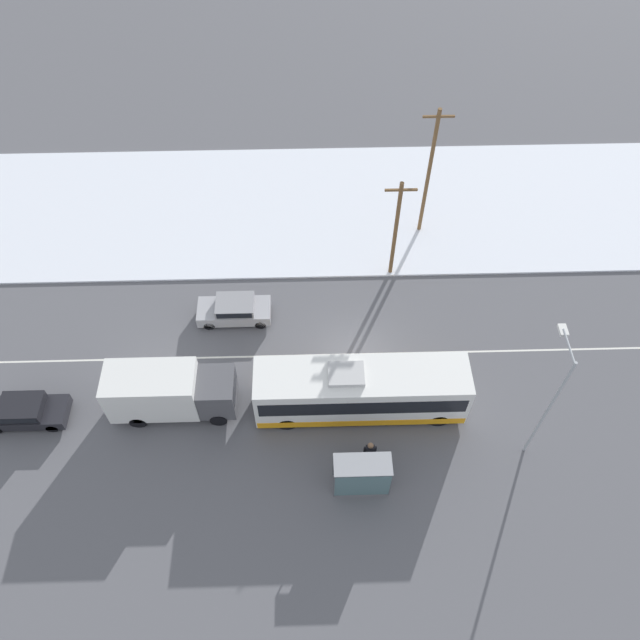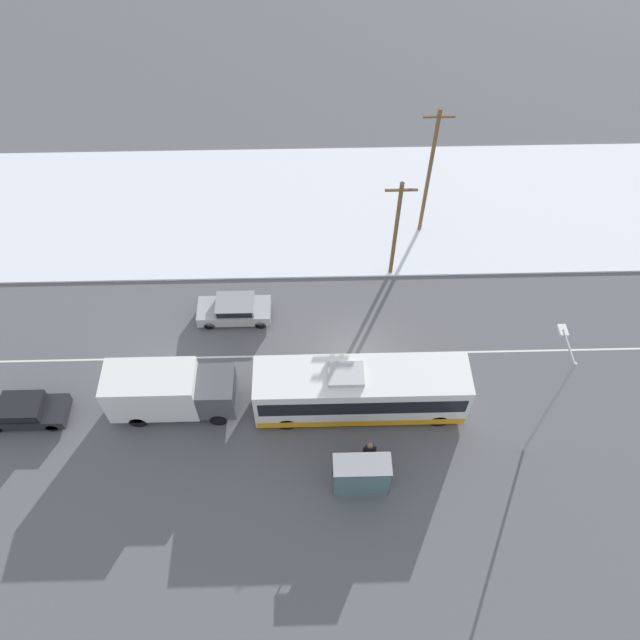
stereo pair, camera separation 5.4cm
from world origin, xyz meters
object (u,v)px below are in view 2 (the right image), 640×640
object	(u,v)px
parked_car_near_truck	(25,410)
pedestrian_at_stop	(369,451)
streetlamp	(551,394)
sedan_car	(235,309)
box_truck	(168,391)
utility_pole_roadside	(396,229)
city_bus	(361,391)
utility_pole_snowlot	(429,173)
bus_shelter	(362,476)

from	to	relation	value
parked_car_near_truck	pedestrian_at_stop	distance (m)	18.06
streetlamp	sedan_car	bearing A→B (deg)	150.61
box_truck	streetlamp	distance (m)	18.73
parked_car_near_truck	pedestrian_at_stop	world-z (taller)	pedestrian_at_stop
pedestrian_at_stop	utility_pole_roadside	distance (m)	13.12
sedan_car	parked_car_near_truck	distance (m)	12.38
streetlamp	utility_pole_roadside	world-z (taller)	streetlamp
box_truck	sedan_car	world-z (taller)	box_truck
utility_pole_roadside	box_truck	bearing A→B (deg)	-143.27
city_bus	box_truck	bearing A→B (deg)	178.78
parked_car_near_truck	utility_pole_roadside	distance (m)	22.55
city_bus	box_truck	world-z (taller)	city_bus
box_truck	streetlamp	xyz separation A→B (m)	(18.26, -2.57, 3.30)
pedestrian_at_stop	utility_pole_snowlot	size ratio (longest dim) A/B	0.20
city_bus	streetlamp	xyz separation A→B (m)	(8.32, -2.36, 3.36)
box_truck	sedan_car	xyz separation A→B (m)	(2.97, 6.03, -0.95)
city_bus	box_truck	xyz separation A→B (m)	(-9.94, 0.21, 0.06)
city_bus	streetlamp	distance (m)	9.27
sedan_car	bus_shelter	world-z (taller)	bus_shelter
bus_shelter	streetlamp	size ratio (longest dim) A/B	0.34
city_bus	pedestrian_at_stop	size ratio (longest dim) A/B	5.97
box_truck	bus_shelter	distance (m)	10.86
parked_car_near_truck	utility_pole_snowlot	world-z (taller)	utility_pole_snowlot
bus_shelter	utility_pole_snowlot	xyz separation A→B (m)	(5.07, 17.90, 3.17)
pedestrian_at_stop	streetlamp	bearing A→B (deg)	5.18
pedestrian_at_stop	utility_pole_snowlot	xyz separation A→B (m)	(4.57, 16.36, 3.72)
pedestrian_at_stop	bus_shelter	world-z (taller)	bus_shelter
sedan_car	bus_shelter	xyz separation A→B (m)	(6.74, -10.88, 0.88)
city_bus	streetlamp	size ratio (longest dim) A/B	1.33
parked_car_near_truck	pedestrian_at_stop	xyz separation A→B (m)	(17.82, -2.91, 0.34)
bus_shelter	box_truck	bearing A→B (deg)	153.50
city_bus	box_truck	size ratio (longest dim) A/B	1.67
streetlamp	utility_pole_snowlot	distance (m)	16.01
utility_pole_roadside	utility_pole_snowlot	world-z (taller)	utility_pole_snowlot
city_bus	pedestrian_at_stop	distance (m)	3.16
city_bus	utility_pole_roadside	xyz separation A→B (m)	(2.56, 9.54, 2.14)
bus_shelter	streetlamp	distance (m)	9.46
streetlamp	box_truck	bearing A→B (deg)	171.98
box_truck	utility_pole_roadside	world-z (taller)	utility_pole_roadside
sedan_car	pedestrian_at_stop	xyz separation A→B (m)	(7.24, -9.34, 0.32)
city_bus	utility_pole_snowlot	world-z (taller)	utility_pole_snowlot
sedan_car	pedestrian_at_stop	world-z (taller)	pedestrian_at_stop
parked_car_near_truck	box_truck	bearing A→B (deg)	2.99
utility_pole_snowlot	pedestrian_at_stop	bearing A→B (deg)	-105.62
box_truck	bus_shelter	xyz separation A→B (m)	(9.71, -4.84, -0.08)
utility_pole_roadside	parked_car_near_truck	bearing A→B (deg)	-154.19
city_bus	utility_pole_snowlot	size ratio (longest dim) A/B	1.17
bus_shelter	sedan_car	bearing A→B (deg)	121.79
parked_car_near_truck	pedestrian_at_stop	bearing A→B (deg)	-9.26
utility_pole_roadside	utility_pole_snowlot	xyz separation A→B (m)	(2.28, 3.72, 1.01)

